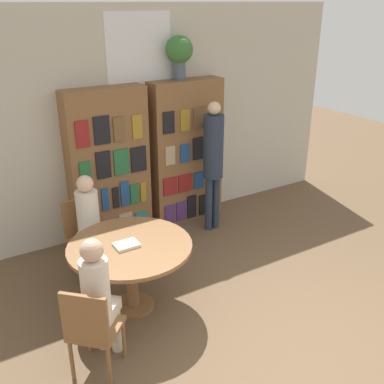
{
  "coord_description": "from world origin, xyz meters",
  "views": [
    {
      "loc": [
        -2.52,
        -2.1,
        3.02
      ],
      "look_at": [
        -0.13,
        1.82,
        1.05
      ],
      "focal_mm": 42.0,
      "sensor_mm": 36.0,
      "label": 1
    }
  ],
  "objects_px": {
    "reading_table": "(130,255)",
    "seated_reader_left": "(91,222)",
    "flower_vase": "(179,52)",
    "chair_near_camera": "(92,328)",
    "bookshelf_left": "(109,167)",
    "bookshelf_right": "(186,153)",
    "librarian_standing": "(213,155)",
    "seated_reader_right": "(99,294)",
    "chair_left_side": "(84,232)"
  },
  "relations": [
    {
      "from": "reading_table",
      "to": "seated_reader_left",
      "type": "xyz_separation_m",
      "value": [
        -0.14,
        0.77,
        0.07
      ]
    },
    {
      "from": "flower_vase",
      "to": "chair_near_camera",
      "type": "distance_m",
      "value": 3.67
    },
    {
      "from": "chair_near_camera",
      "to": "seated_reader_left",
      "type": "bearing_deg",
      "value": 113.98
    },
    {
      "from": "flower_vase",
      "to": "reading_table",
      "type": "relative_size",
      "value": 0.45
    },
    {
      "from": "bookshelf_left",
      "to": "bookshelf_right",
      "type": "relative_size",
      "value": 1.0
    },
    {
      "from": "flower_vase",
      "to": "seated_reader_left",
      "type": "relative_size",
      "value": 0.45
    },
    {
      "from": "bookshelf_left",
      "to": "seated_reader_left",
      "type": "xyz_separation_m",
      "value": [
        -0.56,
        -0.79,
        -0.3
      ]
    },
    {
      "from": "librarian_standing",
      "to": "bookshelf_right",
      "type": "bearing_deg",
      "value": 104.19
    },
    {
      "from": "bookshelf_left",
      "to": "bookshelf_right",
      "type": "bearing_deg",
      "value": 0.01
    },
    {
      "from": "flower_vase",
      "to": "librarian_standing",
      "type": "bearing_deg",
      "value": -66.96
    },
    {
      "from": "reading_table",
      "to": "seated_reader_right",
      "type": "xyz_separation_m",
      "value": [
        -0.54,
        -0.57,
        0.08
      ]
    },
    {
      "from": "chair_left_side",
      "to": "librarian_standing",
      "type": "relative_size",
      "value": 0.5
    },
    {
      "from": "chair_near_camera",
      "to": "seated_reader_right",
      "type": "relative_size",
      "value": 0.71
    },
    {
      "from": "reading_table",
      "to": "seated_reader_right",
      "type": "bearing_deg",
      "value": -133.95
    },
    {
      "from": "librarian_standing",
      "to": "chair_near_camera",
      "type": "bearing_deg",
      "value": -143.58
    },
    {
      "from": "flower_vase",
      "to": "bookshelf_left",
      "type": "bearing_deg",
      "value": -179.74
    },
    {
      "from": "seated_reader_left",
      "to": "bookshelf_left",
      "type": "bearing_deg",
      "value": -135.09
    },
    {
      "from": "bookshelf_left",
      "to": "librarian_standing",
      "type": "relative_size",
      "value": 1.12
    },
    {
      "from": "bookshelf_left",
      "to": "seated_reader_left",
      "type": "bearing_deg",
      "value": -125.04
    },
    {
      "from": "chair_near_camera",
      "to": "seated_reader_left",
      "type": "height_order",
      "value": "seated_reader_left"
    },
    {
      "from": "librarian_standing",
      "to": "seated_reader_right",
      "type": "bearing_deg",
      "value": -144.21
    },
    {
      "from": "librarian_standing",
      "to": "bookshelf_left",
      "type": "bearing_deg",
      "value": 158.92
    },
    {
      "from": "chair_left_side",
      "to": "seated_reader_left",
      "type": "relative_size",
      "value": 0.72
    },
    {
      "from": "seated_reader_right",
      "to": "bookshelf_right",
      "type": "bearing_deg",
      "value": 88.9
    },
    {
      "from": "chair_near_camera",
      "to": "chair_left_side",
      "type": "xyz_separation_m",
      "value": [
        0.5,
        1.65,
        0.0
      ]
    },
    {
      "from": "reading_table",
      "to": "chair_left_side",
      "type": "height_order",
      "value": "chair_left_side"
    },
    {
      "from": "bookshelf_left",
      "to": "seated_reader_left",
      "type": "height_order",
      "value": "bookshelf_left"
    },
    {
      "from": "flower_vase",
      "to": "reading_table",
      "type": "distance_m",
      "value": 2.8
    },
    {
      "from": "bookshelf_right",
      "to": "chair_near_camera",
      "type": "relative_size",
      "value": 2.26
    },
    {
      "from": "reading_table",
      "to": "librarian_standing",
      "type": "height_order",
      "value": "librarian_standing"
    },
    {
      "from": "flower_vase",
      "to": "seated_reader_left",
      "type": "height_order",
      "value": "flower_vase"
    },
    {
      "from": "bookshelf_left",
      "to": "librarian_standing",
      "type": "bearing_deg",
      "value": -21.08
    },
    {
      "from": "bookshelf_left",
      "to": "reading_table",
      "type": "xyz_separation_m",
      "value": [
        -0.42,
        -1.57,
        -0.38
      ]
    },
    {
      "from": "seated_reader_left",
      "to": "reading_table",
      "type": "bearing_deg",
      "value": 90.0
    },
    {
      "from": "seated_reader_left",
      "to": "chair_near_camera",
      "type": "bearing_deg",
      "value": 59.98
    },
    {
      "from": "bookshelf_left",
      "to": "seated_reader_right",
      "type": "distance_m",
      "value": 2.36
    },
    {
      "from": "bookshelf_right",
      "to": "chair_left_side",
      "type": "xyz_separation_m",
      "value": [
        -1.76,
        -0.61,
        -0.51
      ]
    },
    {
      "from": "bookshelf_right",
      "to": "seated_reader_left",
      "type": "height_order",
      "value": "bookshelf_right"
    },
    {
      "from": "bookshelf_right",
      "to": "seated_reader_right",
      "type": "xyz_separation_m",
      "value": [
        -2.14,
        -2.13,
        -0.3
      ]
    },
    {
      "from": "reading_table",
      "to": "chair_near_camera",
      "type": "distance_m",
      "value": 0.98
    },
    {
      "from": "seated_reader_left",
      "to": "seated_reader_right",
      "type": "height_order",
      "value": "seated_reader_right"
    },
    {
      "from": "flower_vase",
      "to": "seated_reader_left",
      "type": "bearing_deg",
      "value": -154.07
    },
    {
      "from": "bookshelf_right",
      "to": "chair_left_side",
      "type": "distance_m",
      "value": 1.93
    },
    {
      "from": "bookshelf_left",
      "to": "chair_left_side",
      "type": "bearing_deg",
      "value": -133.75
    },
    {
      "from": "bookshelf_left",
      "to": "seated_reader_left",
      "type": "relative_size",
      "value": 1.62
    },
    {
      "from": "chair_near_camera",
      "to": "librarian_standing",
      "type": "relative_size",
      "value": 0.5
    },
    {
      "from": "bookshelf_left",
      "to": "chair_left_side",
      "type": "relative_size",
      "value": 2.26
    },
    {
      "from": "bookshelf_right",
      "to": "flower_vase",
      "type": "distance_m",
      "value": 1.38
    },
    {
      "from": "reading_table",
      "to": "seated_reader_right",
      "type": "height_order",
      "value": "seated_reader_right"
    },
    {
      "from": "bookshelf_left",
      "to": "seated_reader_right",
      "type": "height_order",
      "value": "bookshelf_left"
    }
  ]
}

